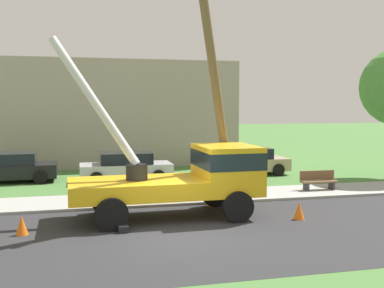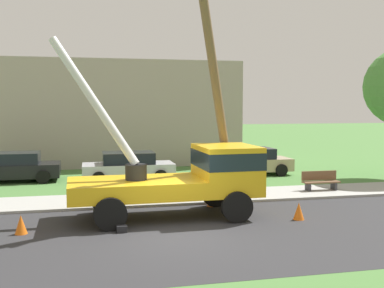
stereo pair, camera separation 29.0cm
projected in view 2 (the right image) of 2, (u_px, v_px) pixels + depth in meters
ground_plane at (135, 174)px, 25.06m from camera, size 120.00×120.00×0.00m
road_asphalt at (177, 235)px, 13.39m from camera, size 80.00×7.51×0.01m
sidewalk_strip at (153, 199)px, 18.30m from camera, size 80.00×2.60×0.10m
utility_truck at (189, 174)px, 15.58m from camera, size 6.82×3.21×5.98m
leaning_utility_pole at (216, 83)px, 16.65m from camera, size 2.53×2.26×8.76m
traffic_cone_ahead at (299, 211)px, 15.16m from camera, size 0.36×0.36×0.56m
traffic_cone_behind at (21, 225)px, 13.46m from camera, size 0.36×0.36×0.56m
traffic_cone_curbside at (212, 199)px, 17.15m from camera, size 0.36×0.36×0.56m
parked_sedan_black at (13, 167)px, 22.61m from camera, size 4.41×2.04×1.42m
parked_sedan_silver at (128, 167)px, 22.77m from camera, size 4.40×2.02×1.42m
parked_sedan_tan at (249, 161)px, 24.89m from camera, size 4.42×2.05×1.42m
park_bench at (320, 181)px, 19.90m from camera, size 1.60×0.45×0.90m
lowrise_building_backdrop at (93, 113)px, 29.82m from camera, size 18.00×6.00×6.40m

